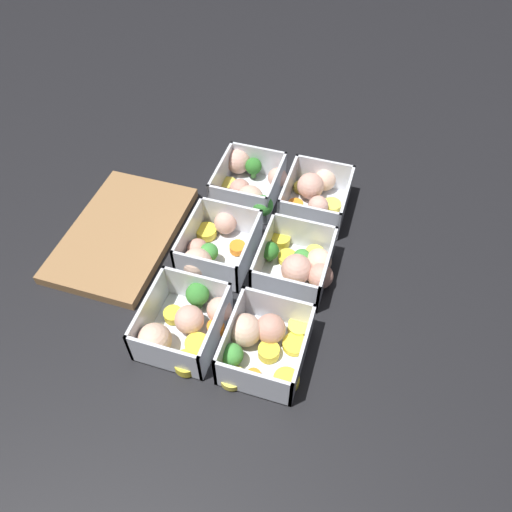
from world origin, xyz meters
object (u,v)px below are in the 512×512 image
container_far_center (213,248)px  container_far_right (249,184)px  container_near_center (299,265)px  container_near_right (316,194)px  container_far_left (184,325)px  container_near_left (261,342)px

container_far_center → container_far_right: bearing=-3.6°
container_near_center → container_near_right: same height
container_near_right → container_far_left: bearing=159.8°
container_near_left → container_near_center: same height
container_far_center → container_near_left: bearing=-138.6°
container_near_left → container_far_right: size_ratio=0.93×
container_near_left → container_far_right: same height
container_far_right → container_near_center: bearing=-139.4°
container_near_right → container_far_left: 0.36m
container_near_right → container_near_center: bearing=-175.9°
container_far_right → container_near_right: bearing=-84.4°
container_far_left → container_near_center: bearing=-40.0°
container_far_center → container_near_right: bearing=-36.7°
container_far_center → container_far_right: same height
container_near_right → container_far_right: (-0.01, 0.13, 0.00)m
container_far_left → container_far_right: 0.33m
container_near_right → container_near_left: bearing=179.0°
container_near_center → container_far_right: bearing=40.6°
container_near_left → container_near_right: 0.33m
container_far_left → container_near_right: bearing=-20.2°
container_near_left → container_far_center: 0.20m
container_far_left → container_near_left: bearing=-86.8°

